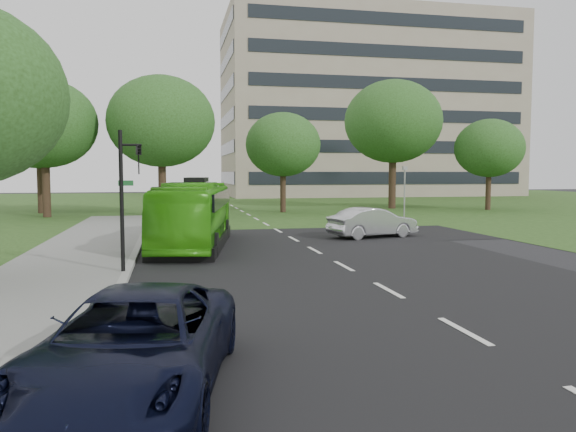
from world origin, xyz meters
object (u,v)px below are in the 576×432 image
object	(u,v)px
bus	(194,215)
tree_park_b	(161,122)
sedan	(373,222)
camera_pole	(405,185)
tree_park_a	(44,124)
tree_park_c	(283,145)
suv	(135,345)
tree_park_e	(489,148)
office_building	(365,108)
tree_park_d	(393,122)
tree_park_f	(39,129)
traffic_light	(126,191)

from	to	relation	value
bus	tree_park_b	bearing A→B (deg)	104.60
sedan	camera_pole	bearing A→B (deg)	-45.81
tree_park_a	tree_park_c	xyz separation A→B (m)	(17.52, 1.58, -1.22)
suv	tree_park_e	bearing A→B (deg)	64.13
tree_park_c	tree_park_e	bearing A→B (deg)	-2.65
office_building	tree_park_e	xyz separation A→B (m)	(-1.13, -34.64, -7.24)
sedan	camera_pole	size ratio (longest dim) A/B	1.24
suv	tree_park_d	bearing A→B (deg)	74.61
tree_park_c	bus	size ratio (longest dim) A/B	0.80
tree_park_d	camera_pole	size ratio (longest dim) A/B	3.13
sedan	suv	world-z (taller)	suv
tree_park_e	tree_park_f	xyz separation A→B (m)	(-36.50, 3.48, 1.30)
sedan	office_building	bearing A→B (deg)	-33.92
office_building	camera_pole	world-z (taller)	office_building
tree_park_b	sedan	distance (m)	20.07
tree_park_b	sedan	bearing A→B (deg)	-57.24
suv	traffic_light	world-z (taller)	traffic_light
tree_park_a	tree_park_f	bearing A→B (deg)	106.51
traffic_light	tree_park_d	bearing A→B (deg)	30.82
sedan	tree_park_b	bearing A→B (deg)	17.92
tree_park_a	sedan	bearing A→B (deg)	-41.97
camera_pole	tree_park_a	bearing A→B (deg)	-173.03
traffic_light	tree_park_f	bearing A→B (deg)	82.64
tree_park_d	tree_park_e	bearing A→B (deg)	-26.09
traffic_light	sedan	bearing A→B (deg)	12.81
office_building	suv	size ratio (longest dim) A/B	7.51
tree_park_c	tree_park_b	bearing A→B (deg)	-167.56
tree_park_d	traffic_light	world-z (taller)	tree_park_d
tree_park_a	tree_park_e	xyz separation A→B (m)	(35.25, 0.76, -1.38)
tree_park_b	camera_pole	size ratio (longest dim) A/B	2.82
office_building	tree_park_a	distance (m)	51.09
office_building	traffic_light	bearing A→B (deg)	-115.73
sedan	tree_park_c	bearing A→B (deg)	-12.02
bus	traffic_light	world-z (taller)	traffic_light
tree_park_a	tree_park_e	bearing A→B (deg)	1.23
tree_park_d	tree_park_f	bearing A→B (deg)	-179.84
tree_park_f	camera_pole	world-z (taller)	tree_park_f
office_building	tree_park_d	xyz separation A→B (m)	(-8.40, -31.07, -4.83)
suv	tree_park_f	bearing A→B (deg)	115.26
bus	camera_pole	size ratio (longest dim) A/B	2.75
tree_park_c	sedan	world-z (taller)	tree_park_c
tree_park_a	tree_park_f	distance (m)	4.42
suv	traffic_light	xyz separation A→B (m)	(-0.81, 9.76, 1.89)
tree_park_c	suv	size ratio (longest dim) A/B	1.49
office_building	tree_park_e	size ratio (longest dim) A/B	5.18
tree_park_e	traffic_light	bearing A→B (deg)	-137.49
camera_pole	sedan	bearing A→B (deg)	-98.95
tree_park_f	suv	size ratio (longest dim) A/B	1.80
tree_park_a	tree_park_f	xyz separation A→B (m)	(-1.26, 4.24, -0.09)
suv	camera_pole	distance (m)	32.41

